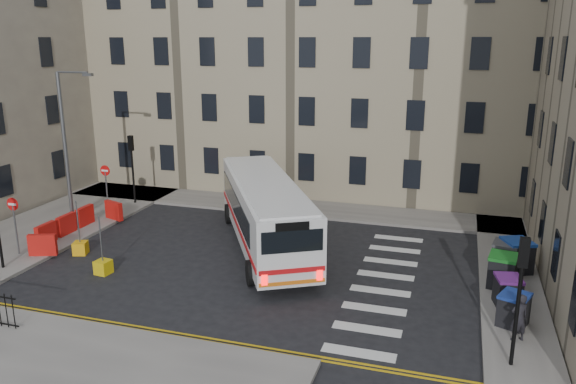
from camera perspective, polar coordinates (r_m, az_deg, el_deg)
The scene contains 20 objects.
ground at distance 24.93m, azimuth 0.54°, elevation -7.73°, with size 120.00×120.00×0.00m, color black.
pavement_north at distance 34.46m, azimuth -4.91°, elevation -1.07°, with size 36.00×3.20×0.15m, color slate.
pavement_east at distance 27.83m, azimuth 21.21°, elevation -6.14°, with size 2.40×26.00×0.15m, color slate.
pavement_west at distance 32.33m, azimuth -23.45°, elevation -3.43°, with size 6.00×22.00×0.15m, color slate.
terrace_north at distance 39.88m, azimuth -2.75°, elevation 13.65°, with size 38.30×10.80×17.20m.
traffic_light_east at distance 17.98m, azimuth 22.54°, elevation -8.46°, with size 0.28×0.22×4.10m.
traffic_light_nw at distance 34.70m, azimuth -15.58°, elevation 3.29°, with size 0.28×0.22×4.10m.
streetlamp at distance 31.43m, azimuth -21.70°, elevation 4.29°, with size 0.50×0.22×8.14m.
no_entry_north at distance 33.53m, azimuth -18.02°, elevation 1.30°, with size 0.60×0.08×3.00m.
no_entry_south at distance 28.33m, azimuth -26.08°, elevation -2.03°, with size 0.60×0.08×3.00m.
roadworks_barriers at distance 30.46m, azimuth -21.06°, elevation -3.15°, with size 1.66×6.26×1.00m.
bus at distance 26.78m, azimuth -2.35°, elevation -1.83°, with size 8.19×11.67×3.24m.
wheelie_bin_a at distance 21.27m, azimuth 21.94°, elevation -11.01°, with size 1.23×1.31×1.15m.
wheelie_bin_b at distance 22.63m, azimuth 21.41°, elevation -9.35°, with size 1.08×1.19×1.14m.
wheelie_bin_c at distance 24.19m, azimuth 20.91°, elevation -7.45°, with size 1.22×1.35×1.32m.
wheelie_bin_d at distance 25.77m, azimuth 21.15°, elevation -6.13°, with size 1.20×1.32×1.28m.
wheelie_bin_e at distance 25.94m, azimuth 22.20°, elevation -5.98°, with size 1.50×1.58×1.38m.
pedestrian at distance 20.21m, azimuth 22.43°, elevation -11.71°, with size 0.60×0.39×1.65m, color black.
bollard_yellow at distance 28.11m, azimuth -20.32°, elevation -5.36°, with size 0.60×0.60×0.60m, color #F0A60D.
bollard_chevron at distance 25.53m, azimuth -18.25°, elevation -7.25°, with size 0.60×0.60×0.60m, color gold.
Camera 1 is at (6.58, -21.98, 9.76)m, focal length 35.00 mm.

